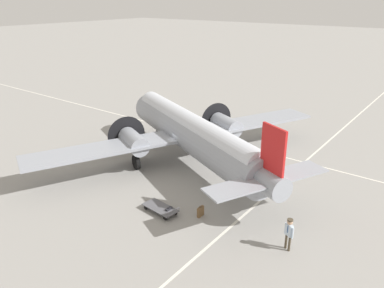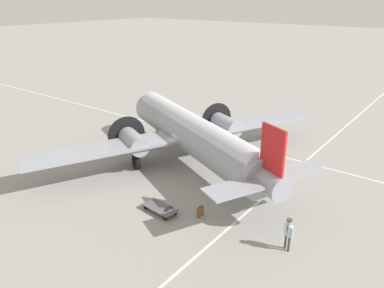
{
  "view_description": "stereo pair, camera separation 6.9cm",
  "coord_description": "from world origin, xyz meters",
  "px_view_note": "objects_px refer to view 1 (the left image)",
  "views": [
    {
      "loc": [
        -20.84,
        -15.68,
        11.99
      ],
      "look_at": [
        0.0,
        0.0,
        1.66
      ],
      "focal_mm": 35.0,
      "sensor_mm": 36.0,
      "label": 1
    },
    {
      "loc": [
        -20.8,
        -15.74,
        11.99
      ],
      "look_at": [
        0.0,
        0.0,
        1.66
      ],
      "focal_mm": 35.0,
      "sensor_mm": 36.0,
      "label": 2
    }
  ],
  "objects_px": {
    "suitcase_near_door": "(169,211)",
    "baggage_cart": "(161,208)",
    "airliner_main": "(189,132)",
    "crew_foreground": "(289,231)",
    "suitcase_upright_spare": "(201,212)"
  },
  "relations": [
    {
      "from": "suitcase_near_door",
      "to": "baggage_cart",
      "type": "distance_m",
      "value": 0.57
    },
    {
      "from": "airliner_main",
      "to": "suitcase_near_door",
      "type": "relative_size",
      "value": 46.97
    },
    {
      "from": "airliner_main",
      "to": "suitcase_near_door",
      "type": "height_order",
      "value": "airliner_main"
    },
    {
      "from": "airliner_main",
      "to": "baggage_cart",
      "type": "bearing_deg",
      "value": 138.57
    },
    {
      "from": "crew_foreground",
      "to": "suitcase_upright_spare",
      "type": "height_order",
      "value": "crew_foreground"
    },
    {
      "from": "airliner_main",
      "to": "crew_foreground",
      "type": "xyz_separation_m",
      "value": [
        -5.55,
        -10.47,
        -1.4
      ]
    },
    {
      "from": "crew_foreground",
      "to": "suitcase_near_door",
      "type": "relative_size",
      "value": 3.7
    },
    {
      "from": "suitcase_upright_spare",
      "to": "baggage_cart",
      "type": "xyz_separation_m",
      "value": [
        -1.07,
        2.16,
        -0.03
      ]
    },
    {
      "from": "airliner_main",
      "to": "suitcase_upright_spare",
      "type": "xyz_separation_m",
      "value": [
        -5.69,
        -5.15,
        -2.21
      ]
    },
    {
      "from": "crew_foreground",
      "to": "baggage_cart",
      "type": "height_order",
      "value": "crew_foreground"
    },
    {
      "from": "crew_foreground",
      "to": "suitcase_upright_spare",
      "type": "relative_size",
      "value": 2.73
    },
    {
      "from": "airliner_main",
      "to": "baggage_cart",
      "type": "height_order",
      "value": "airliner_main"
    },
    {
      "from": "airliner_main",
      "to": "crew_foreground",
      "type": "bearing_deg",
      "value": 176.8
    },
    {
      "from": "suitcase_near_door",
      "to": "suitcase_upright_spare",
      "type": "bearing_deg",
      "value": -59.11
    },
    {
      "from": "airliner_main",
      "to": "crew_foreground",
      "type": "height_order",
      "value": "airliner_main"
    }
  ]
}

